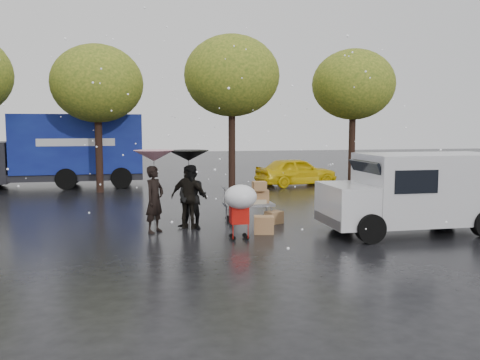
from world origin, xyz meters
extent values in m
plane|color=black|center=(0.00, 0.00, 0.00)|extent=(90.00, 90.00, 0.00)
imported|color=black|center=(-1.43, 0.85, 0.93)|extent=(0.77, 0.81, 1.86)
imported|color=black|center=(-0.36, 1.14, 0.93)|extent=(1.13, 1.06, 1.85)
imported|color=black|center=(-0.44, 1.21, 0.92)|extent=(1.16, 0.87, 1.84)
cylinder|color=#4C4C4C|center=(-1.43, 0.85, 1.07)|extent=(0.02, 0.02, 2.15)
cone|color=#C65164|center=(-1.43, 0.85, 2.15)|extent=(1.11, 1.11, 0.30)
sphere|color=#4C4C4C|center=(-1.43, 0.85, 2.18)|extent=(0.06, 0.06, 0.06)
cylinder|color=#4C4C4C|center=(-0.44, 1.21, 1.06)|extent=(0.02, 0.02, 2.12)
cone|color=black|center=(-0.44, 1.21, 2.12)|extent=(1.18, 1.18, 0.30)
sphere|color=#4C4C4C|center=(-0.44, 1.21, 2.15)|extent=(0.06, 0.06, 0.06)
cube|color=slate|center=(1.47, 1.83, 0.55)|extent=(1.50, 0.80, 0.08)
cylinder|color=slate|center=(0.72, 1.83, 0.80)|extent=(0.04, 0.04, 0.60)
cube|color=#9C7544|center=(1.82, 1.93, 0.79)|extent=(0.55, 0.45, 0.40)
cube|color=#9C7544|center=(1.17, 1.73, 0.77)|extent=(0.45, 0.40, 0.35)
cube|color=#9C7544|center=(1.77, 1.68, 1.13)|extent=(0.40, 0.35, 0.28)
cube|color=tan|center=(1.52, 1.83, 0.65)|extent=(0.90, 0.55, 0.12)
cylinder|color=black|center=(0.87, 1.51, 0.08)|extent=(0.16, 0.05, 0.16)
cylinder|color=black|center=(0.87, 2.15, 0.08)|extent=(0.16, 0.05, 0.16)
cylinder|color=black|center=(2.07, 1.51, 0.08)|extent=(0.16, 0.05, 0.16)
cylinder|color=black|center=(2.07, 2.15, 0.08)|extent=(0.16, 0.05, 0.16)
cube|color=#B9100A|center=(0.70, -0.46, 0.65)|extent=(0.47, 0.41, 0.45)
cylinder|color=#B9100A|center=(0.70, -0.65, 1.02)|extent=(0.42, 0.02, 0.02)
cylinder|color=#4C4C4C|center=(0.70, -0.65, 0.95)|extent=(0.02, 0.02, 0.60)
ellipsoid|color=white|center=(0.70, -0.65, 1.15)|extent=(0.84, 0.84, 0.63)
cylinder|color=black|center=(0.52, -0.62, 0.06)|extent=(0.12, 0.04, 0.12)
cylinder|color=black|center=(0.52, -0.30, 0.06)|extent=(0.12, 0.04, 0.12)
cylinder|color=black|center=(0.88, -0.62, 0.06)|extent=(0.12, 0.04, 0.12)
cylinder|color=black|center=(0.88, -0.30, 0.06)|extent=(0.12, 0.04, 0.12)
cube|color=silver|center=(6.06, -0.65, 1.25)|extent=(3.80, 2.00, 1.90)
cube|color=silver|center=(3.66, -0.65, 0.85)|extent=(1.20, 1.95, 1.10)
cube|color=black|center=(4.21, -0.65, 1.70)|extent=(0.37, 1.70, 0.67)
cube|color=slate|center=(3.11, -0.65, 0.45)|extent=(0.12, 1.90, 0.25)
cylinder|color=black|center=(3.86, -1.60, 0.38)|extent=(0.76, 0.28, 0.76)
cylinder|color=black|center=(3.86, 0.30, 0.38)|extent=(0.76, 0.28, 0.76)
cylinder|color=black|center=(7.16, 0.30, 0.38)|extent=(0.76, 0.28, 0.76)
cube|color=navy|center=(-4.60, 12.45, 2.10)|extent=(6.00, 2.50, 2.80)
cube|color=black|center=(-5.60, 12.45, 0.55)|extent=(8.00, 2.30, 0.35)
cube|color=silver|center=(-4.60, 11.19, 2.20)|extent=(3.50, 0.03, 0.35)
cylinder|color=black|center=(-2.60, 11.30, 0.50)|extent=(1.00, 0.30, 1.00)
cylinder|color=black|center=(-2.60, 13.60, 0.50)|extent=(1.00, 0.30, 1.00)
cube|color=#9C7544|center=(1.51, 0.09, 0.24)|extent=(0.62, 0.54, 0.48)
cube|color=#9C7544|center=(2.17, 1.43, 0.19)|extent=(0.59, 0.54, 0.37)
imported|color=yellow|center=(5.88, 10.67, 0.70)|extent=(4.34, 2.47, 1.39)
cylinder|color=black|center=(-3.50, 10.00, 2.24)|extent=(0.32, 0.32, 4.48)
ellipsoid|color=#305016|center=(-3.50, 10.00, 4.80)|extent=(4.00, 4.00, 3.40)
cylinder|color=black|center=(2.50, 10.00, 2.45)|extent=(0.32, 0.32, 4.90)
ellipsoid|color=#305016|center=(2.50, 10.00, 5.25)|extent=(4.40, 4.40, 3.74)
cylinder|color=black|center=(8.50, 10.00, 2.31)|extent=(0.32, 0.32, 4.62)
ellipsoid|color=#305016|center=(8.50, 10.00, 4.95)|extent=(4.00, 4.00, 3.40)
camera|label=1|loc=(-1.94, -13.30, 2.98)|focal=38.00mm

